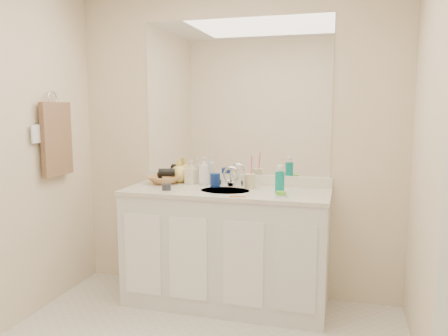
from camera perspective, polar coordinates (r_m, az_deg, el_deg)
wall_back at (r=3.46m, az=1.45°, el=3.17°), size 2.60×0.02×2.40m
vanity_cabinet at (r=3.35m, az=0.23°, el=-10.54°), size 1.50×0.55×0.85m
countertop at (r=3.24m, az=0.24°, el=-3.13°), size 1.52×0.57×0.03m
backsplash at (r=3.48m, az=1.37°, el=-1.45°), size 1.52×0.03×0.08m
sink_basin at (r=3.22m, az=0.14°, el=-3.14°), size 0.37×0.37×0.02m
faucet at (r=3.38m, az=0.96°, el=-1.46°), size 0.02×0.02×0.11m
mirror at (r=3.44m, az=1.44°, el=9.15°), size 1.48×0.01×1.20m
blue_mug at (r=3.35m, az=-1.17°, el=-1.58°), size 0.10×0.10×0.11m
tan_cup at (r=3.29m, az=3.41°, el=-1.73°), size 0.10×0.10×0.11m
toothbrush at (r=3.28m, az=3.59°, el=-0.09°), size 0.02×0.04×0.20m
mouthwash_bottle at (r=3.14m, az=7.30°, el=-1.82°), size 0.09×0.09×0.16m
soap_dish at (r=3.02m, az=7.47°, el=-3.60°), size 0.11×0.10×0.01m
green_soap at (r=3.01m, az=7.47°, el=-3.26°), size 0.07×0.05×0.02m
orange_comb at (r=2.98m, az=1.75°, el=-3.74°), size 0.11×0.04×0.00m
dark_jar at (r=3.25m, az=-7.52°, el=-2.46°), size 0.07×0.07×0.05m
soap_bottle_white at (r=3.45m, az=-2.68°, el=-0.38°), size 0.09×0.09×0.22m
soap_bottle_cream at (r=3.50m, az=-4.29°, el=-0.55°), size 0.10×0.10×0.18m
soap_bottle_yellow at (r=3.56m, az=-5.89°, el=-0.36°), size 0.16×0.16×0.19m
wicker_basket at (r=3.53m, az=-7.76°, el=-1.51°), size 0.33×0.33×0.06m
hair_dryer at (r=3.52m, az=-7.48°, el=-0.59°), size 0.14×0.10×0.06m
towel_ring at (r=3.52m, az=-21.52°, el=8.42°), size 0.01×0.11×0.11m
hand_towel at (r=3.51m, az=-21.02°, el=3.55°), size 0.04×0.32×0.55m
switch_plate at (r=3.37m, az=-23.38°, el=4.12°), size 0.01×0.08×0.13m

